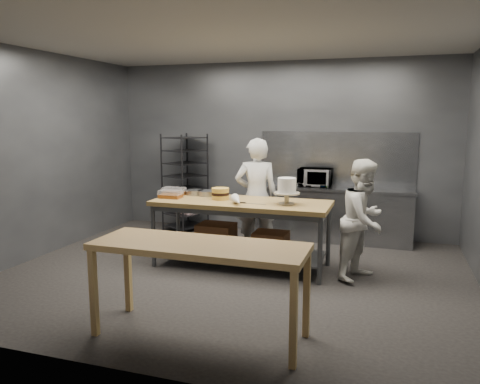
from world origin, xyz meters
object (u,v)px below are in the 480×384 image
object	(u,v)px
layer_cake	(220,194)
work_table	(240,226)
frosted_cake_stand	(287,188)
speed_rack	(185,183)
microwave	(315,177)
chef_behind	(256,197)
chef_right	(364,220)
near_counter	(199,253)

from	to	relation	value
layer_cake	work_table	bearing A→B (deg)	-1.43
work_table	frosted_cake_stand	world-z (taller)	frosted_cake_stand
work_table	speed_rack	size ratio (longest dim) A/B	1.37
work_table	microwave	world-z (taller)	microwave
chef_behind	frosted_cake_stand	size ratio (longest dim) A/B	5.01
speed_rack	microwave	size ratio (longest dim) A/B	3.23
microwave	layer_cake	world-z (taller)	microwave
chef_right	microwave	size ratio (longest dim) A/B	2.83
work_table	frosted_cake_stand	bearing A→B (deg)	-6.45
speed_rack	frosted_cake_stand	distance (m)	2.90
chef_behind	frosted_cake_stand	distance (m)	0.97
microwave	layer_cake	distance (m)	2.05
work_table	chef_behind	xyz separation A→B (m)	(0.05, 0.62, 0.30)
near_counter	frosted_cake_stand	size ratio (longest dim) A/B	5.73
frosted_cake_stand	layer_cake	bearing A→B (deg)	175.08
work_table	layer_cake	size ratio (longest dim) A/B	10.06
chef_behind	chef_right	distance (m)	1.71
microwave	speed_rack	bearing A→B (deg)	-178.04
frosted_cake_stand	work_table	bearing A→B (deg)	173.55
speed_rack	chef_right	xyz separation A→B (m)	(3.26, -1.70, -0.09)
chef_right	layer_cake	distance (m)	1.95
chef_right	microwave	xyz separation A→B (m)	(-0.91, 1.78, 0.28)
work_table	chef_right	world-z (taller)	chef_right
chef_right	frosted_cake_stand	distance (m)	1.05
microwave	frosted_cake_stand	world-z (taller)	frosted_cake_stand
near_counter	microwave	xyz separation A→B (m)	(0.43, 3.91, 0.24)
near_counter	frosted_cake_stand	distance (m)	2.10
frosted_cake_stand	chef_right	bearing A→B (deg)	4.75
speed_rack	frosted_cake_stand	bearing A→B (deg)	-38.08
work_table	chef_behind	distance (m)	0.69
speed_rack	chef_right	distance (m)	3.67
microwave	work_table	bearing A→B (deg)	-112.12
work_table	chef_right	distance (m)	1.65
near_counter	speed_rack	size ratio (longest dim) A/B	1.14
layer_cake	microwave	bearing A→B (deg)	60.25
chef_behind	chef_right	bearing A→B (deg)	142.61
speed_rack	layer_cake	xyz separation A→B (m)	(1.32, -1.70, 0.14)
near_counter	layer_cake	world-z (taller)	layer_cake
chef_right	frosted_cake_stand	world-z (taller)	chef_right
chef_behind	layer_cake	world-z (taller)	chef_behind
chef_behind	chef_right	xyz separation A→B (m)	(1.59, -0.62, -0.11)
work_table	frosted_cake_stand	distance (m)	0.87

